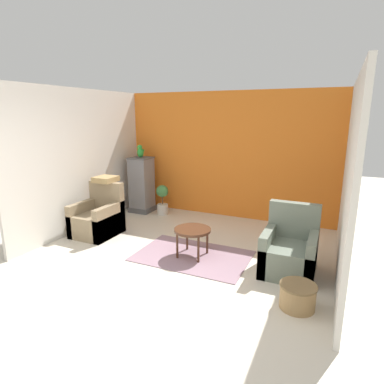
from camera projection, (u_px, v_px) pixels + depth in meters
The scene contains 13 objects.
ground_plane at pixel (132, 296), 3.99m from camera, with size 20.00×20.00×0.00m, color beige.
wall_back_accent at pixel (227, 156), 6.88m from camera, with size 4.71×0.06×2.68m.
wall_left at pixel (83, 160), 6.20m from camera, with size 0.06×3.59×2.68m.
wall_right at pixel (349, 180), 4.33m from camera, with size 0.06×3.59×2.68m.
area_rug at pixel (192, 256), 5.11m from camera, with size 1.77×1.16×0.01m.
coffee_table at pixel (192, 232), 5.02m from camera, with size 0.58×0.58×0.46m.
armchair_left at pixel (98, 219), 5.99m from camera, with size 0.72×0.79×0.95m.
armchair_right at pixel (289, 252), 4.56m from camera, with size 0.72×0.79×0.95m.
birdcage at pixel (142, 185), 7.35m from camera, with size 0.49×0.49×1.26m.
parrot at pixel (140, 152), 7.17m from camera, with size 0.13×0.24×0.29m.
potted_plant at pixel (162, 198), 7.15m from camera, with size 0.29×0.27×0.67m.
wicker_basket at pixel (298, 295), 3.72m from camera, with size 0.42×0.42×0.30m.
throw_pillow at pixel (106, 179), 6.07m from camera, with size 0.38×0.38×0.10m.
Camera 1 is at (2.16, -2.94, 2.21)m, focal length 30.00 mm.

